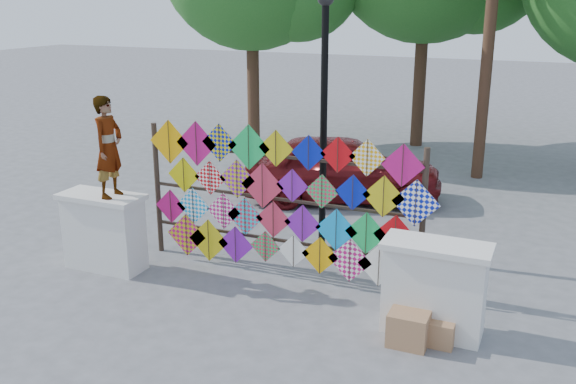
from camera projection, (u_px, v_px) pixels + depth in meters
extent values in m
plane|color=gray|center=(258.00, 291.00, 9.86)|extent=(80.00, 80.00, 0.00)
cube|color=white|center=(104.00, 234.00, 10.53)|extent=(1.30, 0.55, 1.20)
cube|color=white|center=(101.00, 197.00, 10.34)|extent=(1.40, 0.65, 0.08)
cube|color=white|center=(434.00, 291.00, 8.48)|extent=(1.30, 0.55, 1.20)
cube|color=white|center=(437.00, 246.00, 8.30)|extent=(1.40, 0.65, 0.08)
cylinder|color=#2F231A|center=(158.00, 189.00, 11.09)|extent=(0.09, 0.09, 2.30)
cylinder|color=#2F231A|center=(422.00, 224.00, 9.35)|extent=(0.09, 0.09, 2.30)
cube|color=#2F231A|center=(279.00, 240.00, 10.40)|extent=(4.60, 0.04, 0.04)
cube|color=#2F231A|center=(279.00, 199.00, 10.19)|extent=(4.60, 0.04, 0.04)
cube|color=#2F231A|center=(279.00, 156.00, 9.99)|extent=(4.60, 0.04, 0.04)
cube|color=#FFAF08|center=(169.00, 142.00, 10.66)|extent=(0.75, 0.01, 0.75)
cube|color=#2F231A|center=(169.00, 142.00, 10.65)|extent=(0.01, 0.01, 0.73)
cube|color=#BD1169|center=(196.00, 144.00, 10.46)|extent=(0.75, 0.01, 0.75)
cube|color=#2F231A|center=(196.00, 144.00, 10.45)|extent=(0.01, 0.01, 0.74)
cube|color=#0719B4|center=(219.00, 143.00, 10.28)|extent=(0.63, 0.01, 0.63)
cube|color=#2F231A|center=(219.00, 143.00, 10.27)|extent=(0.01, 0.01, 0.62)
cube|color=green|center=(249.00, 147.00, 10.09)|extent=(0.74, 0.01, 0.74)
cube|color=#2F231A|center=(248.00, 147.00, 10.08)|extent=(0.01, 0.01, 0.72)
cube|color=gold|center=(276.00, 148.00, 9.90)|extent=(0.59, 0.01, 0.59)
cube|color=#2F231A|center=(276.00, 149.00, 9.89)|extent=(0.01, 0.01, 0.58)
cube|color=#0719B4|center=(309.00, 153.00, 9.70)|extent=(0.56, 0.01, 0.56)
cube|color=#2F231A|center=(308.00, 153.00, 9.69)|extent=(0.01, 0.01, 0.55)
cube|color=red|center=(338.00, 155.00, 9.52)|extent=(0.56, 0.01, 0.56)
cube|color=#2F231A|center=(338.00, 155.00, 9.51)|extent=(0.01, 0.01, 0.55)
cube|color=#FFAF08|center=(367.00, 158.00, 9.35)|extent=(0.57, 0.01, 0.57)
cube|color=#2F231A|center=(367.00, 158.00, 9.34)|extent=(0.01, 0.01, 0.56)
cube|color=#BD1169|center=(403.00, 165.00, 9.17)|extent=(0.65, 0.01, 0.65)
cube|color=#2F231A|center=(402.00, 166.00, 9.16)|extent=(0.01, 0.01, 0.64)
cube|color=#D7CA08|center=(184.00, 175.00, 10.68)|extent=(0.61, 0.01, 0.61)
cube|color=#2F231A|center=(184.00, 175.00, 10.66)|extent=(0.01, 0.01, 0.59)
cube|color=white|center=(210.00, 178.00, 10.48)|extent=(0.58, 0.01, 0.58)
cube|color=#2F231A|center=(210.00, 178.00, 10.47)|extent=(0.01, 0.01, 0.57)
cube|color=purple|center=(237.00, 179.00, 10.28)|extent=(0.64, 0.01, 0.64)
cube|color=#2F231A|center=(237.00, 179.00, 10.27)|extent=(0.01, 0.01, 0.63)
cube|color=#C82B46|center=(262.00, 186.00, 10.13)|extent=(0.74, 0.01, 0.74)
cube|color=#2F231A|center=(262.00, 186.00, 10.12)|extent=(0.01, 0.01, 0.73)
cube|color=purple|center=(292.00, 186.00, 9.92)|extent=(0.54, 0.01, 0.54)
cube|color=#2F231A|center=(292.00, 186.00, 9.91)|extent=(0.01, 0.01, 0.53)
cube|color=#C82B46|center=(322.00, 192.00, 9.74)|extent=(0.55, 0.01, 0.55)
cube|color=#2F231A|center=(322.00, 192.00, 9.73)|extent=(0.01, 0.01, 0.54)
cube|color=#0719B4|center=(353.00, 193.00, 9.55)|extent=(0.56, 0.01, 0.56)
cube|color=#2F231A|center=(352.00, 193.00, 9.53)|extent=(0.01, 0.01, 0.55)
cube|color=gold|center=(384.00, 196.00, 9.37)|extent=(0.64, 0.01, 0.64)
cube|color=#2F231A|center=(383.00, 197.00, 9.36)|extent=(0.01, 0.01, 0.63)
cube|color=#0719B4|center=(416.00, 203.00, 9.20)|extent=(0.71, 0.01, 0.71)
cube|color=#2F231A|center=(416.00, 203.00, 9.19)|extent=(0.01, 0.01, 0.70)
cube|color=#BD1169|center=(171.00, 206.00, 10.91)|extent=(0.60, 0.01, 0.60)
cube|color=#2F231A|center=(170.00, 207.00, 10.90)|extent=(0.01, 0.01, 0.59)
cube|color=#0A9BEC|center=(193.00, 206.00, 10.72)|extent=(0.64, 0.01, 0.64)
cube|color=#2F231A|center=(193.00, 206.00, 10.71)|extent=(0.01, 0.01, 0.63)
cube|color=white|center=(224.00, 211.00, 10.50)|extent=(0.62, 0.01, 0.62)
cube|color=#2F231A|center=(223.00, 211.00, 10.49)|extent=(0.01, 0.01, 0.61)
cube|color=#C82B46|center=(245.00, 216.00, 10.37)|extent=(0.64, 0.01, 0.64)
cube|color=#2F231A|center=(245.00, 216.00, 10.36)|extent=(0.01, 0.01, 0.63)
cube|color=#C82B46|center=(273.00, 220.00, 10.17)|extent=(0.61, 0.01, 0.61)
cube|color=#2F231A|center=(273.00, 220.00, 10.16)|extent=(0.01, 0.01, 0.60)
cube|color=purple|center=(303.00, 224.00, 9.98)|extent=(0.62, 0.01, 0.62)
cube|color=#2F231A|center=(302.00, 224.00, 9.97)|extent=(0.01, 0.01, 0.61)
cube|color=#0A9BEC|center=(336.00, 230.00, 9.78)|extent=(0.68, 0.01, 0.68)
cube|color=#2F231A|center=(336.00, 230.00, 9.77)|extent=(0.01, 0.01, 0.67)
cube|color=green|center=(366.00, 233.00, 9.59)|extent=(0.67, 0.01, 0.67)
cube|color=#2F231A|center=(366.00, 234.00, 9.58)|extent=(0.01, 0.01, 0.65)
cube|color=red|center=(395.00, 236.00, 9.42)|extent=(0.67, 0.01, 0.67)
cube|color=#2F231A|center=(395.00, 237.00, 9.41)|extent=(0.01, 0.01, 0.66)
cube|color=#BD1169|center=(187.00, 235.00, 10.89)|extent=(0.75, 0.01, 0.75)
cube|color=#2F231A|center=(186.00, 235.00, 10.88)|extent=(0.01, 0.01, 0.74)
cube|color=gold|center=(209.00, 240.00, 10.74)|extent=(0.74, 0.01, 0.74)
cube|color=#2F231A|center=(208.00, 241.00, 10.73)|extent=(0.01, 0.01, 0.73)
cube|color=purple|center=(236.00, 245.00, 10.54)|extent=(0.65, 0.01, 0.65)
cube|color=#2F231A|center=(235.00, 245.00, 10.53)|extent=(0.01, 0.01, 0.63)
cube|color=green|center=(265.00, 246.00, 10.32)|extent=(0.53, 0.01, 0.53)
cube|color=#2F231A|center=(265.00, 247.00, 10.31)|extent=(0.01, 0.01, 0.52)
cube|color=white|center=(294.00, 251.00, 10.13)|extent=(0.54, 0.01, 0.54)
cube|color=#2F231A|center=(293.00, 251.00, 10.12)|extent=(0.01, 0.01, 0.53)
cube|color=#FFAF08|center=(320.00, 256.00, 9.97)|extent=(0.62, 0.01, 0.62)
cube|color=#2F231A|center=(320.00, 256.00, 9.96)|extent=(0.01, 0.01, 0.60)
cube|color=#BD1169|center=(350.00, 260.00, 9.78)|extent=(0.71, 0.01, 0.71)
cube|color=#2F231A|center=(350.00, 261.00, 9.77)|extent=(0.01, 0.01, 0.69)
cube|color=white|center=(379.00, 266.00, 9.61)|extent=(0.67, 0.01, 0.67)
cube|color=#2F231A|center=(379.00, 266.00, 9.60)|extent=(0.01, 0.01, 0.66)
cube|color=#FFAF08|center=(412.00, 274.00, 9.43)|extent=(0.60, 0.01, 0.60)
cube|color=#2F231A|center=(412.00, 274.00, 9.42)|extent=(0.01, 0.01, 0.59)
cylinder|color=#4F2F22|center=(253.00, 82.00, 18.90)|extent=(0.36, 0.36, 3.85)
cylinder|color=#4F2F22|center=(420.00, 77.00, 18.91)|extent=(0.36, 0.36, 4.12)
cylinder|color=#4F2F22|center=(486.00, 66.00, 15.24)|extent=(0.28, 0.28, 5.50)
imported|color=#99999E|center=(109.00, 147.00, 10.00)|extent=(0.41, 0.60, 1.61)
imported|color=maroon|center=(342.00, 168.00, 14.03)|extent=(4.65, 3.06, 1.47)
cylinder|color=black|center=(323.00, 134.00, 10.88)|extent=(0.12, 0.12, 4.20)
cube|color=#A0794D|center=(409.00, 328.00, 8.30)|extent=(0.51, 0.45, 0.45)
cube|color=#A0794D|center=(439.00, 332.00, 8.32)|extent=(0.40, 0.37, 0.34)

